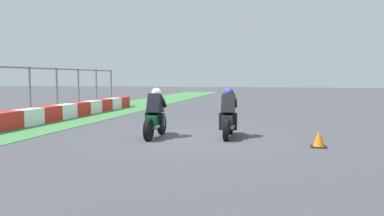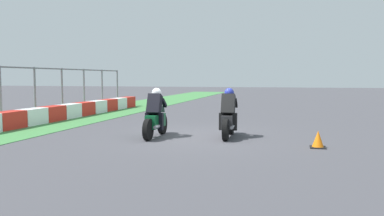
# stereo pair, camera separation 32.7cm
# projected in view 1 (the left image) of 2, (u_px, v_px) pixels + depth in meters

# --- Properties ---
(ground_plane) EXTENTS (120.00, 120.00, 0.00)m
(ground_plane) POSITION_uv_depth(u_px,v_px,m) (194.00, 137.00, 12.23)
(ground_plane) COLOR #44444A
(grass_verge) EXTENTS (72.00, 4.02, 0.02)m
(grass_verge) POSITION_uv_depth(u_px,v_px,m) (5.00, 130.00, 13.67)
(grass_verge) COLOR #418143
(grass_verge) RESTS_ON ground_plane
(track_barrier) EXTENTS (21.97, 0.60, 0.64)m
(track_barrier) POSITION_uv_depth(u_px,v_px,m) (5.00, 121.00, 13.65)
(track_barrier) COLOR red
(track_barrier) RESTS_ON ground_plane
(rider_lane_a) EXTENTS (2.04, 0.55, 1.51)m
(rider_lane_a) POSITION_uv_depth(u_px,v_px,m) (229.00, 117.00, 12.05)
(rider_lane_a) COLOR black
(rider_lane_a) RESTS_ON ground_plane
(rider_lane_b) EXTENTS (2.04, 0.54, 1.51)m
(rider_lane_b) POSITION_uv_depth(u_px,v_px,m) (155.00, 117.00, 12.04)
(rider_lane_b) COLOR black
(rider_lane_b) RESTS_ON ground_plane
(traffic_cone) EXTENTS (0.40, 0.40, 0.45)m
(traffic_cone) POSITION_uv_depth(u_px,v_px,m) (319.00, 139.00, 10.35)
(traffic_cone) COLOR black
(traffic_cone) RESTS_ON ground_plane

